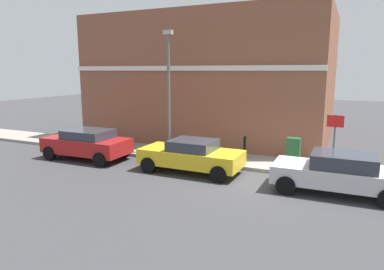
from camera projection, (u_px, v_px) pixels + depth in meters
name	position (u px, v px, depth m)	size (l,w,h in m)	color
ground	(257.00, 179.00, 13.21)	(80.00, 80.00, 0.00)	#38383A
sidewalk	(150.00, 151.00, 17.52)	(2.28, 30.00, 0.15)	gray
corner_building	(212.00, 79.00, 20.70)	(7.62, 13.35, 7.10)	brown
car_silver	(338.00, 172.00, 11.56)	(1.92, 4.12, 1.38)	#B7B7BC
car_yellow	(191.00, 155.00, 14.00)	(1.85, 4.11, 1.33)	gold
car_red	(87.00, 143.00, 16.08)	(1.95, 4.00, 1.39)	maroon
utility_cabinet	(293.00, 152.00, 14.58)	(0.46, 0.61, 1.15)	#1E4C28
bollard_near_cabinet	(245.00, 147.00, 15.55)	(0.14, 0.14, 1.04)	black
street_sign	(334.00, 135.00, 13.05)	(0.08, 0.60, 2.30)	#59595B
lamppost	(169.00, 87.00, 16.32)	(0.20, 0.44, 5.72)	#59595B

